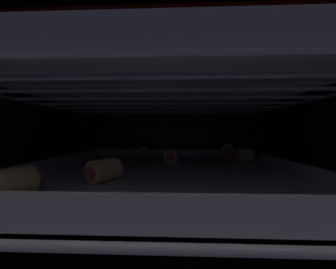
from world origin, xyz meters
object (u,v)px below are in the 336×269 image
baking_tray_upper (166,95)px  pig_in_blanket_upper_2 (156,85)px  baking_tray_lower (166,171)px  pig_in_blanket_lower_3 (244,155)px  pig_in_blanket_upper_1 (244,93)px  oven_rack_upper (166,101)px  pig_in_blanket_upper_4 (122,80)px  pig_in_blanket_upper_0 (165,93)px  pig_in_blanket_upper_8 (201,85)px  pig_in_blanket_lower_1 (228,150)px  pig_in_blanket_upper_5 (200,75)px  pig_in_blanket_lower_0 (10,183)px  pig_in_blanket_upper_10 (21,52)px  pig_in_blanket_upper_7 (210,32)px  pig_in_blanket_upper_6 (199,99)px  oven_rack_lower (166,177)px  pig_in_blanket_upper_3 (110,99)px  heating_element (166,43)px  pig_in_blanket_upper_9 (92,40)px  pig_in_blanket_lower_4 (144,151)px  pig_in_blanket_lower_2 (104,170)px  pig_in_blanket_lower_5 (171,157)px

baking_tray_upper → pig_in_blanket_upper_2: (-1.73, 0.56, 1.90)cm
baking_tray_lower → pig_in_blanket_lower_3: 18.57cm
pig_in_blanket_upper_1 → baking_tray_upper: bearing=-148.2°
oven_rack_upper → pig_in_blanket_upper_4: (-6.74, -2.41, 2.99)cm
pig_in_blanket_lower_3 → pig_in_blanket_upper_0: bearing=-176.9°
pig_in_blanket_lower_3 → pig_in_blanket_upper_8: 18.42cm
pig_in_blanket_lower_1 → pig_in_blanket_upper_5: 28.35cm
pig_in_blanket_lower_3 → pig_in_blanket_upper_1: (0.08, 0.73, 13.10)cm
baking_tray_lower → pig_in_blanket_lower_1: bearing=51.0°
baking_tray_lower → pig_in_blanket_lower_3: bearing=30.0°
pig_in_blanket_lower_0 → pig_in_blanket_upper_10: pig_in_blanket_upper_10 is taller
pig_in_blanket_upper_7 → pig_in_blanket_upper_8: pig_in_blanket_upper_7 is taller
pig_in_blanket_upper_2 → pig_in_blanket_upper_6: size_ratio=1.09×
oven_rack_lower → oven_rack_upper: oven_rack_upper is taller
baking_tray_lower → baking_tray_upper: 12.85cm
pig_in_blanket_upper_3 → pig_in_blanket_upper_0: bearing=-24.3°
pig_in_blanket_upper_5 → pig_in_blanket_upper_8: (0.78, 5.94, -0.14)cm
pig_in_blanket_upper_0 → pig_in_blanket_upper_3: 14.96cm
heating_element → pig_in_blanket_upper_9: heating_element is taller
oven_rack_lower → pig_in_blanket_upper_0: (-0.46, 8.34, 15.91)cm
oven_rack_upper → pig_in_blanket_upper_6: size_ratio=9.69×
pig_in_blanket_lower_0 → pig_in_blanket_upper_4: bearing=64.9°
pig_in_blanket_lower_3 → pig_in_blanket_lower_4: (-22.59, 9.18, -0.13)cm
heating_element → pig_in_blanket_lower_2: bearing=-124.8°
pig_in_blanket_upper_0 → pig_in_blanket_upper_7: 27.03cm
pig_in_blanket_upper_3 → pig_in_blanket_upper_10: (-0.15, -29.25, 0.25)cm
pig_in_blanket_lower_3 → pig_in_blanket_upper_3: (-30.09, 5.26, 12.81)cm
pig_in_blanket_lower_0 → pig_in_blanket_upper_4: size_ratio=1.16×
pig_in_blanket_upper_10 → pig_in_blanket_upper_8: bearing=37.1°
pig_in_blanket_upper_3 → pig_in_blanket_upper_5: (19.31, -19.87, 0.14)cm
heating_element → baking_tray_upper: (0.00, 0.00, -8.83)cm
oven_rack_lower → pig_in_blanket_upper_5: 17.56cm
pig_in_blanket_lower_0 → pig_in_blanket_upper_2: pig_in_blanket_upper_2 is taller
oven_rack_lower → pig_in_blanket_upper_7: (4.72, -18.19, 16.04)cm
baking_tray_lower → oven_rack_lower: bearing=0.0°
pig_in_blanket_lower_5 → baking_tray_upper: baking_tray_upper is taller
pig_in_blanket_upper_0 → pig_in_blanket_upper_10: size_ratio=1.09×
pig_in_blanket_upper_8 → pig_in_blanket_upper_10: bearing=-142.9°
heating_element → pig_in_blanket_upper_3: heating_element is taller
pig_in_blanket_lower_0 → pig_in_blanket_upper_0: bearing=62.7°
pig_in_blanket_upper_5 → pig_in_blanket_upper_2: bearing=139.5°
pig_in_blanket_lower_0 → pig_in_blanket_upper_2: bearing=56.0°
oven_rack_upper → pig_in_blanket_upper_6: (7.14, 15.00, 2.74)cm
pig_in_blanket_lower_4 → baking_tray_lower: bearing=-70.3°
pig_in_blanket_lower_5 → baking_tray_upper: bearing=-98.0°
pig_in_blanket_lower_0 → pig_in_blanket_lower_1: 45.13cm
oven_rack_lower → pig_in_blanket_upper_3: pig_in_blanket_upper_3 is taller
heating_element → pig_in_blanket_upper_7: size_ratio=7.62×
oven_rack_upper → pig_in_blanket_upper_8: (6.00, 0.57, 2.77)cm
pig_in_blanket_upper_10 → pig_in_blanket_upper_4: bearing=58.7°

